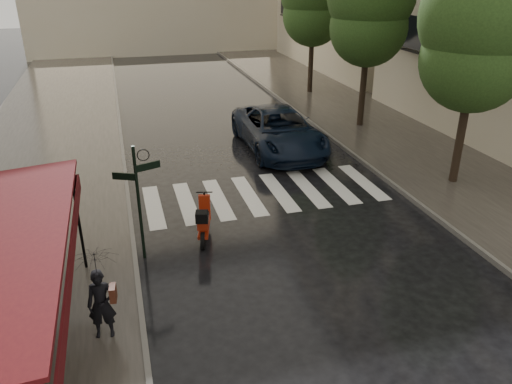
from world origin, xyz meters
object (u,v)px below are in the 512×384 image
pedestrian_with_umbrella (96,269)px  parasol_front (25,377)px  parked_car (279,130)px  scooter (204,221)px  parasol_back (24,309)px

pedestrian_with_umbrella → parasol_front: parasol_front is taller
parked_car → scooter: bearing=-123.7°
pedestrian_with_umbrella → parasol_front: bearing=-107.2°
pedestrian_with_umbrella → scooter: 4.61m
scooter → pedestrian_with_umbrella: bearing=-113.1°
scooter → parasol_back: parasol_back is taller
parasol_back → parked_car: bearing=51.5°
pedestrian_with_umbrella → parasol_back: 1.41m
scooter → parked_car: (4.32, 6.53, 0.30)m
pedestrian_with_umbrella → parked_car: size_ratio=0.39×
parked_car → parasol_back: bearing=-128.7°
parked_car → parasol_back: size_ratio=2.67×
parasol_back → pedestrian_with_umbrella: bearing=16.4°
parasol_front → parasol_back: size_ratio=1.15×
pedestrian_with_umbrella → scooter: bearing=58.7°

